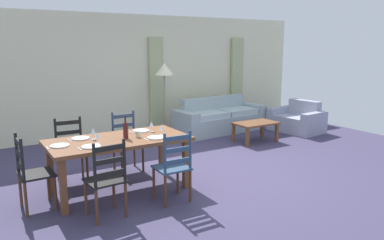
# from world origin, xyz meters

# --- Properties ---
(ground_plane) EXTENTS (9.60, 9.60, 0.02)m
(ground_plane) POSITION_xyz_m (0.00, 0.00, -0.01)
(ground_plane) COLOR #3D3755
(wall_far) EXTENTS (9.60, 0.16, 2.70)m
(wall_far) POSITION_xyz_m (0.00, 3.30, 1.35)
(wall_far) COLOR beige
(wall_far) RESTS_ON ground_plane
(curtain_panel_left) EXTENTS (0.35, 0.08, 2.20)m
(curtain_panel_left) POSITION_xyz_m (0.67, 3.16, 1.10)
(curtain_panel_left) COLOR #AEB580
(curtain_panel_left) RESTS_ON ground_plane
(curtain_panel_right) EXTENTS (0.35, 0.08, 2.20)m
(curtain_panel_right) POSITION_xyz_m (3.07, 3.16, 1.10)
(curtain_panel_right) COLOR #AEB580
(curtain_panel_right) RESTS_ON ground_plane
(dining_table) EXTENTS (1.90, 0.96, 0.75)m
(dining_table) POSITION_xyz_m (-1.49, -0.06, 0.66)
(dining_table) COLOR brown
(dining_table) RESTS_ON ground_plane
(dining_chair_near_left) EXTENTS (0.45, 0.43, 0.96)m
(dining_chair_near_left) POSITION_xyz_m (-1.93, -0.80, 0.48)
(dining_chair_near_left) COLOR black
(dining_chair_near_left) RESTS_ON ground_plane
(dining_chair_near_right) EXTENTS (0.43, 0.41, 0.96)m
(dining_chair_near_right) POSITION_xyz_m (-1.04, -0.80, 0.48)
(dining_chair_near_right) COLOR navy
(dining_chair_near_right) RESTS_ON ground_plane
(dining_chair_far_left) EXTENTS (0.44, 0.42, 0.96)m
(dining_chair_far_left) POSITION_xyz_m (-1.98, 0.65, 0.48)
(dining_chair_far_left) COLOR black
(dining_chair_far_left) RESTS_ON ground_plane
(dining_chair_far_right) EXTENTS (0.43, 0.41, 0.96)m
(dining_chair_far_right) POSITION_xyz_m (-1.07, 0.72, 0.48)
(dining_chair_far_right) COLOR #2E3D54
(dining_chair_far_right) RESTS_ON ground_plane
(dining_chair_head_west) EXTENTS (0.42, 0.43, 0.96)m
(dining_chair_head_west) POSITION_xyz_m (-2.64, -0.10, 0.48)
(dining_chair_head_west) COLOR black
(dining_chair_head_west) RESTS_ON ground_plane
(dinner_plate_near_left) EXTENTS (0.24, 0.24, 0.02)m
(dinner_plate_near_left) POSITION_xyz_m (-1.94, -0.31, 0.76)
(dinner_plate_near_left) COLOR white
(dinner_plate_near_left) RESTS_ON dining_table
(fork_near_left) EXTENTS (0.02, 0.17, 0.01)m
(fork_near_left) POSITION_xyz_m (-2.09, -0.31, 0.75)
(fork_near_left) COLOR silver
(fork_near_left) RESTS_ON dining_table
(dinner_plate_near_right) EXTENTS (0.24, 0.24, 0.02)m
(dinner_plate_near_right) POSITION_xyz_m (-1.04, -0.31, 0.76)
(dinner_plate_near_right) COLOR white
(dinner_plate_near_right) RESTS_ON dining_table
(fork_near_right) EXTENTS (0.02, 0.17, 0.01)m
(fork_near_right) POSITION_xyz_m (-1.19, -0.31, 0.75)
(fork_near_right) COLOR silver
(fork_near_right) RESTS_ON dining_table
(dinner_plate_far_left) EXTENTS (0.24, 0.24, 0.02)m
(dinner_plate_far_left) POSITION_xyz_m (-1.94, 0.19, 0.76)
(dinner_plate_far_left) COLOR white
(dinner_plate_far_left) RESTS_ON dining_table
(fork_far_left) EXTENTS (0.03, 0.17, 0.01)m
(fork_far_left) POSITION_xyz_m (-2.09, 0.19, 0.75)
(fork_far_left) COLOR silver
(fork_far_left) RESTS_ON dining_table
(dinner_plate_far_right) EXTENTS (0.24, 0.24, 0.02)m
(dinner_plate_far_right) POSITION_xyz_m (-1.04, 0.19, 0.76)
(dinner_plate_far_right) COLOR white
(dinner_plate_far_right) RESTS_ON dining_table
(fork_far_right) EXTENTS (0.03, 0.17, 0.01)m
(fork_far_right) POSITION_xyz_m (-1.19, 0.19, 0.75)
(fork_far_right) COLOR silver
(fork_far_right) RESTS_ON dining_table
(dinner_plate_head_west) EXTENTS (0.24, 0.24, 0.02)m
(dinner_plate_head_west) POSITION_xyz_m (-2.27, -0.06, 0.76)
(dinner_plate_head_west) COLOR white
(dinner_plate_head_west) RESTS_ON dining_table
(fork_head_west) EXTENTS (0.02, 0.17, 0.01)m
(fork_head_west) POSITION_xyz_m (-2.42, -0.06, 0.75)
(fork_head_west) COLOR silver
(fork_head_west) RESTS_ON dining_table
(wine_bottle) EXTENTS (0.07, 0.07, 0.32)m
(wine_bottle) POSITION_xyz_m (-1.40, -0.11, 0.87)
(wine_bottle) COLOR #471919
(wine_bottle) RESTS_ON dining_table
(wine_glass_near_left) EXTENTS (0.06, 0.06, 0.16)m
(wine_glass_near_left) POSITION_xyz_m (-1.82, -0.18, 0.86)
(wine_glass_near_left) COLOR white
(wine_glass_near_left) RESTS_ON dining_table
(wine_glass_near_right) EXTENTS (0.06, 0.06, 0.16)m
(wine_glass_near_right) POSITION_xyz_m (-0.90, -0.20, 0.86)
(wine_glass_near_right) COLOR white
(wine_glass_near_right) RESTS_ON dining_table
(wine_glass_far_left) EXTENTS (0.06, 0.06, 0.16)m
(wine_glass_far_left) POSITION_xyz_m (-1.80, 0.06, 0.86)
(wine_glass_far_left) COLOR white
(wine_glass_far_left) RESTS_ON dining_table
(wine_glass_far_right) EXTENTS (0.06, 0.06, 0.16)m
(wine_glass_far_right) POSITION_xyz_m (-0.92, 0.08, 0.86)
(wine_glass_far_right) COLOR white
(wine_glass_far_right) RESTS_ON dining_table
(coffee_cup_primary) EXTENTS (0.07, 0.07, 0.09)m
(coffee_cup_primary) POSITION_xyz_m (-1.23, -0.13, 0.80)
(coffee_cup_primary) COLOR beige
(coffee_cup_primary) RESTS_ON dining_table
(couch) EXTENTS (2.34, 0.97, 0.80)m
(couch) POSITION_xyz_m (1.87, 2.27, 0.29)
(couch) COLOR #95A7AB
(couch) RESTS_ON ground_plane
(coffee_table) EXTENTS (0.90, 0.56, 0.42)m
(coffee_table) POSITION_xyz_m (1.94, 1.05, 0.36)
(coffee_table) COLOR brown
(coffee_table) RESTS_ON ground_plane
(armchair_upholstered) EXTENTS (0.92, 1.24, 0.72)m
(armchair_upholstered) POSITION_xyz_m (3.49, 1.31, 0.25)
(armchair_upholstered) COLOR #979BB1
(armchair_upholstered) RESTS_ON ground_plane
(standing_lamp) EXTENTS (0.40, 0.40, 1.64)m
(standing_lamp) POSITION_xyz_m (0.52, 2.45, 1.41)
(standing_lamp) COLOR #332D28
(standing_lamp) RESTS_ON ground_plane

